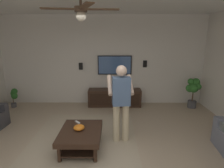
{
  "coord_description": "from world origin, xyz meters",
  "views": [
    {
      "loc": [
        -2.92,
        -0.34,
        2.15
      ],
      "look_at": [
        1.19,
        -0.31,
        1.14
      ],
      "focal_mm": 29.86,
      "sensor_mm": 36.0,
      "label": 1
    }
  ],
  "objects_px": {
    "remote_white": "(77,122)",
    "wall_speaker_left": "(145,64)",
    "potted_plant_tall": "(193,89)",
    "tv": "(115,65)",
    "wall_speaker_right": "(81,66)",
    "media_console": "(115,98)",
    "potted_plant_short": "(14,95)",
    "vase_round": "(115,86)",
    "person_standing": "(121,99)",
    "ceiling_fan": "(81,11)",
    "bowl": "(79,127)",
    "coffee_table": "(81,135)"
  },
  "relations": [
    {
      "from": "media_console",
      "to": "potted_plant_short",
      "type": "xyz_separation_m",
      "value": [
        -0.13,
        3.22,
        0.11
      ]
    },
    {
      "from": "media_console",
      "to": "bowl",
      "type": "bearing_deg",
      "value": -16.34
    },
    {
      "from": "potted_plant_tall",
      "to": "tv",
      "type": "bearing_deg",
      "value": 79.69
    },
    {
      "from": "media_console",
      "to": "wall_speaker_right",
      "type": "relative_size",
      "value": 7.73
    },
    {
      "from": "remote_white",
      "to": "vase_round",
      "type": "distance_m",
      "value": 2.28
    },
    {
      "from": "media_console",
      "to": "potted_plant_tall",
      "type": "relative_size",
      "value": 1.77
    },
    {
      "from": "potted_plant_short",
      "to": "wall_speaker_left",
      "type": "relative_size",
      "value": 2.74
    },
    {
      "from": "bowl",
      "to": "ceiling_fan",
      "type": "xyz_separation_m",
      "value": [
        -0.28,
        -0.17,
        2.12
      ]
    },
    {
      "from": "coffee_table",
      "to": "remote_white",
      "type": "bearing_deg",
      "value": 20.23
    },
    {
      "from": "bowl",
      "to": "wall_speaker_left",
      "type": "height_order",
      "value": "wall_speaker_left"
    },
    {
      "from": "bowl",
      "to": "ceiling_fan",
      "type": "relative_size",
      "value": 0.18
    },
    {
      "from": "potted_plant_tall",
      "to": "wall_speaker_right",
      "type": "bearing_deg",
      "value": 82.66
    },
    {
      "from": "media_console",
      "to": "vase_round",
      "type": "relative_size",
      "value": 7.73
    },
    {
      "from": "person_standing",
      "to": "remote_white",
      "type": "bearing_deg",
      "value": 84.02
    },
    {
      "from": "coffee_table",
      "to": "ceiling_fan",
      "type": "xyz_separation_m",
      "value": [
        -0.25,
        -0.14,
        2.27
      ]
    },
    {
      "from": "potted_plant_tall",
      "to": "wall_speaker_left",
      "type": "height_order",
      "value": "wall_speaker_left"
    },
    {
      "from": "ceiling_fan",
      "to": "tv",
      "type": "bearing_deg",
      "value": -10.43
    },
    {
      "from": "wall_speaker_left",
      "to": "vase_round",
      "type": "bearing_deg",
      "value": 106.32
    },
    {
      "from": "coffee_table",
      "to": "person_standing",
      "type": "bearing_deg",
      "value": -67.57
    },
    {
      "from": "potted_plant_tall",
      "to": "bowl",
      "type": "xyz_separation_m",
      "value": [
        -2.26,
        3.17,
        -0.16
      ]
    },
    {
      "from": "potted_plant_short",
      "to": "wall_speaker_right",
      "type": "bearing_deg",
      "value": -79.61
    },
    {
      "from": "wall_speaker_left",
      "to": "potted_plant_tall",
      "type": "bearing_deg",
      "value": -107.45
    },
    {
      "from": "media_console",
      "to": "ceiling_fan",
      "type": "bearing_deg",
      "value": -11.32
    },
    {
      "from": "potted_plant_tall",
      "to": "vase_round",
      "type": "height_order",
      "value": "potted_plant_tall"
    },
    {
      "from": "person_standing",
      "to": "potted_plant_tall",
      "type": "height_order",
      "value": "person_standing"
    },
    {
      "from": "wall_speaker_left",
      "to": "potted_plant_short",
      "type": "bearing_deg",
      "value": 95.25
    },
    {
      "from": "potted_plant_tall",
      "to": "ceiling_fan",
      "type": "distance_m",
      "value": 4.39
    },
    {
      "from": "vase_round",
      "to": "wall_speaker_left",
      "type": "relative_size",
      "value": 1.0
    },
    {
      "from": "potted_plant_short",
      "to": "vase_round",
      "type": "xyz_separation_m",
      "value": [
        0.1,
        -3.22,
        0.28
      ]
    },
    {
      "from": "potted_plant_short",
      "to": "bowl",
      "type": "relative_size",
      "value": 2.76
    },
    {
      "from": "potted_plant_tall",
      "to": "potted_plant_short",
      "type": "bearing_deg",
      "value": 89.27
    },
    {
      "from": "potted_plant_tall",
      "to": "bowl",
      "type": "distance_m",
      "value": 3.9
    },
    {
      "from": "person_standing",
      "to": "wall_speaker_right",
      "type": "bearing_deg",
      "value": 21.67
    },
    {
      "from": "coffee_table",
      "to": "potted_plant_short",
      "type": "distance_m",
      "value": 3.46
    },
    {
      "from": "potted_plant_short",
      "to": "remote_white",
      "type": "xyz_separation_m",
      "value": [
        -2.01,
        -2.41,
        0.03
      ]
    },
    {
      "from": "person_standing",
      "to": "potted_plant_tall",
      "type": "xyz_separation_m",
      "value": [
        1.95,
        -2.34,
        -0.32
      ]
    },
    {
      "from": "coffee_table",
      "to": "potted_plant_tall",
      "type": "distance_m",
      "value": 3.89
    },
    {
      "from": "remote_white",
      "to": "wall_speaker_left",
      "type": "bearing_deg",
      "value": 100.8
    },
    {
      "from": "tv",
      "to": "vase_round",
      "type": "bearing_deg",
      "value": 0.11
    },
    {
      "from": "tv",
      "to": "ceiling_fan",
      "type": "height_order",
      "value": "ceiling_fan"
    },
    {
      "from": "tv",
      "to": "vase_round",
      "type": "xyz_separation_m",
      "value": [
        -0.28,
        -0.0,
        -0.65
      ]
    },
    {
      "from": "media_console",
      "to": "wall_speaker_left",
      "type": "distance_m",
      "value": 1.48
    },
    {
      "from": "ceiling_fan",
      "to": "coffee_table",
      "type": "bearing_deg",
      "value": 28.82
    },
    {
      "from": "potted_plant_short",
      "to": "wall_speaker_right",
      "type": "height_order",
      "value": "wall_speaker_right"
    },
    {
      "from": "media_console",
      "to": "potted_plant_tall",
      "type": "height_order",
      "value": "potted_plant_tall"
    },
    {
      "from": "wall_speaker_left",
      "to": "wall_speaker_right",
      "type": "distance_m",
      "value": 2.11
    },
    {
      "from": "wall_speaker_right",
      "to": "person_standing",
      "type": "bearing_deg",
      "value": -153.04
    },
    {
      "from": "ceiling_fan",
      "to": "remote_white",
      "type": "bearing_deg",
      "value": 24.03
    },
    {
      "from": "potted_plant_tall",
      "to": "wall_speaker_left",
      "type": "bearing_deg",
      "value": 72.55
    },
    {
      "from": "ceiling_fan",
      "to": "wall_speaker_left",
      "type": "bearing_deg",
      "value": -27.19
    }
  ]
}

